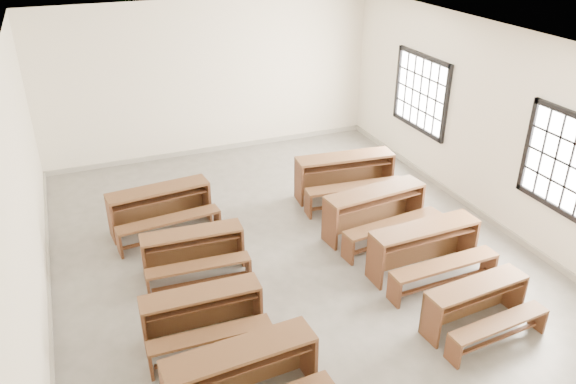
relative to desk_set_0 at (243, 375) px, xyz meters
name	(u,v)px	position (x,y,z in m)	size (l,w,h in m)	color
room	(294,118)	(1.67, 2.65, 1.72)	(8.50, 8.50, 3.20)	gray
desk_set_0	(243,375)	(0.00, 0.00, 0.00)	(1.67, 0.93, 0.73)	brown
desk_set_1	(203,313)	(-0.13, 1.19, -0.05)	(1.48, 0.80, 0.65)	brown
desk_set_2	(193,249)	(0.10, 2.61, -0.05)	(1.49, 0.83, 0.65)	brown
desk_set_3	(161,206)	(-0.11, 3.99, 0.00)	(1.70, 1.00, 0.73)	brown
desk_set_4	(477,303)	(3.09, 0.10, -0.06)	(1.45, 0.83, 0.63)	brown
desk_set_5	(426,247)	(3.18, 1.36, 0.00)	(1.67, 0.90, 0.74)	brown
desk_set_6	(376,209)	(3.07, 2.56, 0.02)	(1.78, 1.05, 0.77)	brown
desk_set_7	(346,174)	(3.21, 3.90, 0.04)	(1.85, 1.09, 0.80)	brown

